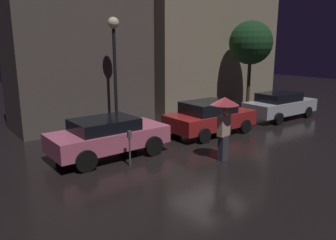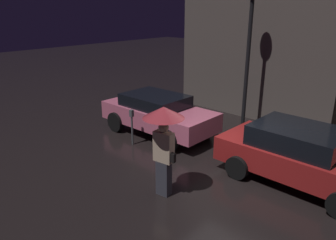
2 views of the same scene
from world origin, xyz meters
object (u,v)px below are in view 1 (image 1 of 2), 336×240
Objects in this scene: street_lamp_near at (114,50)px; parking_meter at (130,144)px; pedestrian_with_umbrella at (224,114)px; parked_car_silver at (280,105)px; parked_car_red at (210,117)px; parked_car_pink at (108,136)px.

parking_meter is at bearing -113.39° from street_lamp_near.
parking_meter is (-2.81, 1.47, -0.88)m from pedestrian_with_umbrella.
parking_meter is (-10.08, -1.23, -0.00)m from parked_car_silver.
parked_car_red is 5.07m from parking_meter.
parking_meter is (0.10, -1.29, -0.02)m from parked_car_pink.
pedestrian_with_umbrella is at bearing -157.79° from parked_car_silver.
parked_car_pink is 0.83× the size of street_lamp_near.
pedestrian_with_umbrella is at bearing -27.58° from parking_meter.
parked_car_pink is 5.00m from parked_car_red.
pedestrian_with_umbrella is (-2.09, -2.77, 0.86)m from parked_car_red.
pedestrian_with_umbrella reaches higher than parking_meter.
parked_car_red is at bearing -0.46° from parked_car_pink.
parking_meter is (-4.90, -1.30, -0.02)m from parked_car_red.
parked_car_silver is 0.87× the size of street_lamp_near.
parked_car_silver is at bearing 6.98° from parking_meter.
parked_car_silver is 7.81m from pedestrian_with_umbrella.
parking_meter is 5.23m from street_lamp_near.
parked_car_silver is at bearing -167.24° from pedestrian_with_umbrella.
street_lamp_near is at bearing -86.26° from pedestrian_with_umbrella.
parked_car_silver is (5.18, -0.07, -0.02)m from parked_car_red.
parking_meter is at bearing -86.13° from parked_car_pink.
parked_car_red is at bearing -39.94° from street_lamp_near.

